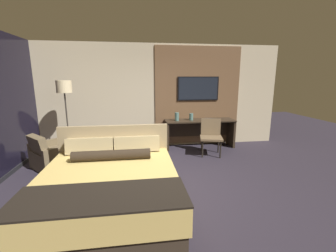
{
  "coord_description": "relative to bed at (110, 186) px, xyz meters",
  "views": [
    {
      "loc": [
        -0.45,
        -3.61,
        1.91
      ],
      "look_at": [
        0.21,
        0.94,
        0.92
      ],
      "focal_mm": 24.0,
      "sensor_mm": 36.0,
      "label": 1
    }
  ],
  "objects": [
    {
      "name": "ground_plane",
      "position": [
        0.87,
        0.41,
        -0.32
      ],
      "size": [
        16.0,
        16.0,
        0.0
      ],
      "primitive_type": "plane",
      "color": "#28232D"
    },
    {
      "name": "book",
      "position": [
        2.41,
        2.7,
        0.47
      ],
      "size": [
        0.25,
        0.21,
        0.03
      ],
      "color": "#332D28",
      "rests_on": "desk"
    },
    {
      "name": "wall_back_tv_panel",
      "position": [
        1.05,
        3.01,
        1.08
      ],
      "size": [
        7.2,
        0.09,
        2.8
      ],
      "color": "#BCAD8E",
      "rests_on": "ground_plane"
    },
    {
      "name": "desk",
      "position": [
        2.15,
        2.71,
        0.21
      ],
      "size": [
        1.9,
        0.55,
        0.78
      ],
      "color": "#2D2319",
      "rests_on": "ground_plane"
    },
    {
      "name": "armchair_by_window",
      "position": [
        -1.37,
        1.7,
        -0.07
      ],
      "size": [
        1.1,
        1.11,
        0.77
      ],
      "rotation": [
        0.0,
        0.0,
        2.32
      ],
      "color": "brown",
      "rests_on": "ground_plane"
    },
    {
      "name": "vase_short",
      "position": [
        1.9,
        2.68,
        0.54
      ],
      "size": [
        0.11,
        0.11,
        0.18
      ],
      "color": "#4C706B",
      "rests_on": "desk"
    },
    {
      "name": "vase_tall",
      "position": [
        1.5,
        2.64,
        0.56
      ],
      "size": [
        0.11,
        0.11,
        0.22
      ],
      "color": "#4C706B",
      "rests_on": "desk"
    },
    {
      "name": "floor_lamp",
      "position": [
        -1.2,
        2.32,
        1.23
      ],
      "size": [
        0.34,
        0.34,
        1.85
      ],
      "color": "#282623",
      "rests_on": "ground_plane"
    },
    {
      "name": "tv",
      "position": [
        2.15,
        2.93,
        1.29
      ],
      "size": [
        1.16,
        0.04,
        0.65
      ],
      "color": "black"
    },
    {
      "name": "bed",
      "position": [
        0.0,
        0.0,
        0.0
      ],
      "size": [
        2.0,
        2.18,
        1.04
      ],
      "color": "#33281E",
      "rests_on": "ground_plane"
    },
    {
      "name": "desk_chair",
      "position": [
        2.27,
        2.08,
        0.21
      ],
      "size": [
        0.64,
        0.64,
        0.89
      ],
      "rotation": [
        0.0,
        0.0,
        -0.24
      ],
      "color": "brown",
      "rests_on": "ground_plane"
    }
  ]
}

